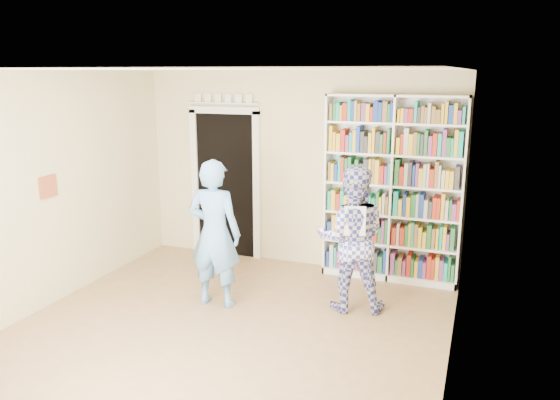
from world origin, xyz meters
name	(u,v)px	position (x,y,z in m)	size (l,w,h in m)	color
floor	(218,339)	(0.00, 0.00, 0.00)	(5.00, 5.00, 0.00)	#906A45
ceiling	(210,70)	(0.00, 0.00, 2.70)	(5.00, 5.00, 0.00)	white
wall_back	(297,170)	(0.00, 2.50, 1.35)	(4.50, 4.50, 0.00)	beige
wall_left	(34,194)	(-2.25, 0.00, 1.35)	(5.00, 5.00, 0.00)	beige
wall_right	(456,236)	(2.25, 0.00, 1.35)	(5.00, 5.00, 0.00)	beige
bookshelf	(393,189)	(1.35, 2.34, 1.22)	(1.75, 0.33, 2.41)	white
doorway	(226,177)	(-1.10, 2.48, 1.18)	(1.10, 0.08, 2.43)	black
wall_art	(48,187)	(-2.23, 0.20, 1.40)	(0.03, 0.25, 0.25)	brown
man_blue	(215,234)	(-0.41, 0.78, 0.87)	(0.63, 0.42, 1.73)	#659EE1
man_plaid	(352,239)	(1.09, 1.23, 0.84)	(0.82, 0.64, 1.68)	#313496
paper_sheet	(355,221)	(1.17, 1.01, 1.11)	(0.23, 0.01, 0.33)	white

